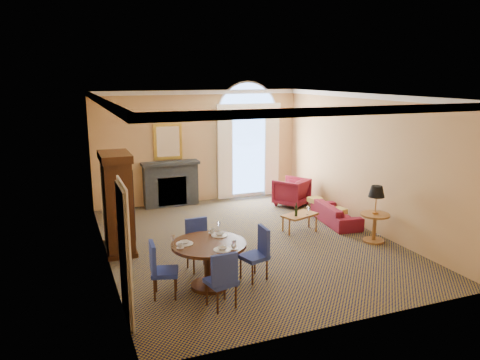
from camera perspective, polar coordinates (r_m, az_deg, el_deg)
name	(u,v)px	position (r m, az deg, el deg)	size (l,w,h in m)	color
ground	(248,242)	(10.45, 1.01, -7.53)	(7.50, 7.50, 0.00)	#101335
room_envelope	(236,126)	(10.48, -0.46, 6.65)	(6.04, 7.52, 3.45)	tan
armoire	(117,205)	(9.95, -14.73, -2.93)	(0.60, 1.06, 2.09)	black
dining_table	(209,255)	(8.14, -3.80, -9.12)	(1.29, 1.29, 1.01)	black
dining_chair_north	(198,240)	(8.97, -5.20, -7.35)	(0.46, 0.47, 0.96)	navy
dining_chair_south	(223,277)	(7.42, -2.12, -11.72)	(0.51, 0.51, 0.96)	navy
dining_chair_east	(259,250)	(8.48, 2.28, -8.51)	(0.53, 0.53, 0.96)	navy
dining_chair_west	(159,266)	(7.90, -9.83, -10.32)	(0.53, 0.53, 0.96)	navy
sofa	(336,214)	(11.90, 11.63, -4.03)	(1.66, 0.65, 0.49)	maroon
armchair	(291,192)	(13.27, 6.28, -1.45)	(0.83, 0.85, 0.78)	maroon
coffee_table	(300,215)	(11.08, 7.29, -4.29)	(0.94, 0.72, 0.74)	#925D2B
side_table	(376,208)	(10.65, 16.20, -3.25)	(0.64, 0.64, 1.24)	#925D2B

